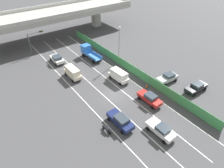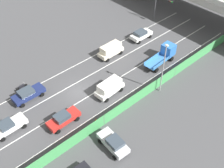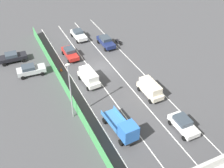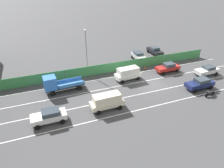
{
  "view_description": "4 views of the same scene",
  "coord_description": "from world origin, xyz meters",
  "views": [
    {
      "loc": [
        -16.68,
        -21.58,
        22.49
      ],
      "look_at": [
        -0.45,
        0.3,
        2.44
      ],
      "focal_mm": 31.25,
      "sensor_mm": 36.0,
      "label": 1
    },
    {
      "loc": [
        25.74,
        -16.68,
        28.93
      ],
      "look_at": [
        2.98,
        4.01,
        1.07
      ],
      "focal_mm": 45.29,
      "sensor_mm": 36.0,
      "label": 2
    },
    {
      "loc": [
        15.14,
        36.07,
        26.04
      ],
      "look_at": [
        1.12,
        6.54,
        1.39
      ],
      "focal_mm": 45.85,
      "sensor_mm": 36.0,
      "label": 3
    },
    {
      "loc": [
        -25.39,
        17.51,
        16.42
      ],
      "look_at": [
        0.32,
        7.35,
        1.48
      ],
      "focal_mm": 33.19,
      "sensor_mm": 36.0,
      "label": 4
    }
  ],
  "objects": [
    {
      "name": "car_van_cream",
      "position": [
        -3.43,
        9.57,
        1.24
      ],
      "size": [
        2.08,
        4.57,
        2.19
      ],
      "color": "beige",
      "rests_on": "ground"
    },
    {
      "name": "car_sedan_white",
      "position": [
        -3.54,
        17.16,
        0.95
      ],
      "size": [
        2.07,
        4.27,
        1.7
      ],
      "color": "white",
      "rests_on": "ground"
    },
    {
      "name": "lane_line_left_edge",
      "position": [
        -5.34,
        6.0,
        0.0
      ],
      "size": [
        0.14,
        48.01,
        0.01
      ],
      "primitive_type": "cube",
      "color": "silver",
      "rests_on": "ground"
    },
    {
      "name": "car_van_white",
      "position": [
        3.37,
        3.19,
        1.24
      ],
      "size": [
        2.27,
        4.58,
        2.2
      ],
      "color": "silver",
      "rests_on": "ground"
    },
    {
      "name": "car_sedan_navy",
      "position": [
        -3.65,
        -6.13,
        0.94
      ],
      "size": [
        2.03,
        4.71,
        1.71
      ],
      "color": "navy",
      "rests_on": "ground"
    },
    {
      "name": "lane_line_mid_right",
      "position": [
        1.78,
        6.0,
        0.0
      ],
      "size": [
        0.14,
        48.01,
        0.01
      ],
      "primitive_type": "cube",
      "color": "silver",
      "rests_on": "ground"
    },
    {
      "name": "car_hatchback_white",
      "position": [
        -0.13,
        -10.93,
        0.9
      ],
      "size": [
        2.12,
        4.46,
        1.64
      ],
      "color": "silver",
      "rests_on": "ground"
    },
    {
      "name": "ground_plane",
      "position": [
        0.0,
        0.0,
        0.0
      ],
      "size": [
        300.0,
        300.0,
        0.0
      ],
      "primitive_type": "plane",
      "color": "#424244"
    },
    {
      "name": "lane_line_right_edge",
      "position": [
        5.34,
        6.0,
        0.0
      ],
      "size": [
        0.14,
        48.01,
        0.01
      ],
      "primitive_type": "cube",
      "color": "silver",
      "rests_on": "ground"
    },
    {
      "name": "car_sedan_red",
      "position": [
        3.55,
        -5.1,
        0.93
      ],
      "size": [
        2.01,
        4.55,
        1.71
      ],
      "color": "red",
      "rests_on": "ground"
    },
    {
      "name": "parked_wagon_silver",
      "position": [
        10.77,
        -2.84,
        0.93
      ],
      "size": [
        4.5,
        2.27,
        1.68
      ],
      "color": "#B2B5B7",
      "rests_on": "ground"
    },
    {
      "name": "parked_sedan_dark",
      "position": [
        12.7,
        -7.97,
        0.89
      ],
      "size": [
        4.66,
        2.17,
        1.62
      ],
      "color": "black",
      "rests_on": "ground"
    },
    {
      "name": "motorcycle",
      "position": [
        -6.07,
        -5.94,
        0.46
      ],
      "size": [
        0.6,
        1.95,
        0.93
      ],
      "color": "black",
      "rests_on": "ground"
    },
    {
      "name": "green_fence",
      "position": [
        7.31,
        6.0,
        0.92
      ],
      "size": [
        0.1,
        44.11,
        1.85
      ],
      "color": "#3D8E4C",
      "rests_on": "ground"
    },
    {
      "name": "lane_line_mid_left",
      "position": [
        -1.78,
        6.0,
        0.0
      ],
      "size": [
        0.14,
        48.01,
        0.01
      ],
      "primitive_type": "cube",
      "color": "silver",
      "rests_on": "ground"
    },
    {
      "name": "flatbed_truck_blue",
      "position": [
        3.62,
        15.19,
        1.39
      ],
      "size": [
        2.49,
        6.19,
        2.74
      ],
      "color": "black",
      "rests_on": "ground"
    },
    {
      "name": "traffic_cone",
      "position": [
        6.21,
        -1.8,
        0.34
      ],
      "size": [
        0.47,
        0.47,
        0.72
      ],
      "color": "orange",
      "rests_on": "ground"
    },
    {
      "name": "street_lamp",
      "position": [
        7.96,
        9.08,
        4.91
      ],
      "size": [
        0.6,
        0.36,
        8.24
      ],
      "color": "gray",
      "rests_on": "ground"
    }
  ]
}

